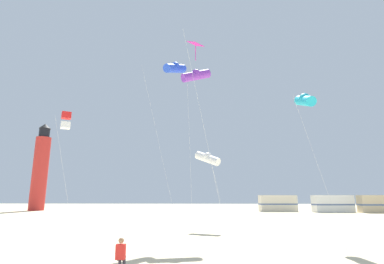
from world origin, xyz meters
TOP-DOWN VIEW (x-y plane):
  - kite_flyer_standing at (-1.30, 4.58)m, footprint 0.35×0.52m
  - kite_box_scarlet at (-7.77, 12.71)m, footprint 1.68×1.68m
  - kite_tube_blue at (-0.51, 15.34)m, footprint 3.49×3.82m
  - kite_tube_white at (2.08, 19.08)m, footprint 2.72×2.55m
  - kite_tube_violet at (1.18, 15.27)m, footprint 2.53×1.80m
  - kite_tube_cyan at (8.75, 13.03)m, footprint 2.40×2.50m
  - kite_diamond_magenta at (1.30, 11.21)m, footprint 2.55×2.44m
  - lighthouse_distant at (-29.80, 49.28)m, footprint 2.80×2.80m
  - rv_van_cream at (14.91, 47.74)m, footprint 6.59×2.78m
  - rv_van_white at (23.44, 45.16)m, footprint 6.59×2.80m
  - rv_van_tan at (30.50, 43.86)m, footprint 6.58×2.76m

SIDE VIEW (x-z plane):
  - kite_flyer_standing at x=-1.30m, z-range 0.03..1.19m
  - rv_van_cream at x=14.91m, z-range -0.01..2.79m
  - rv_van_white at x=23.44m, z-range -0.01..2.79m
  - rv_van_tan at x=30.50m, z-range -0.01..2.79m
  - kite_tube_white at x=2.08m, z-range 2.60..9.20m
  - kite_box_scarlet at x=-7.77m, z-range 3.57..11.89m
  - lighthouse_distant at x=-29.80m, z-range -0.56..16.24m
  - kite_tube_cyan at x=8.75m, z-range 4.20..14.01m
  - kite_diamond_magenta at x=1.30m, z-range 5.54..18.33m
  - kite_tube_violet at x=1.18m, z-range 5.66..18.40m
  - kite_tube_blue at x=-0.51m, z-range 6.01..19.43m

